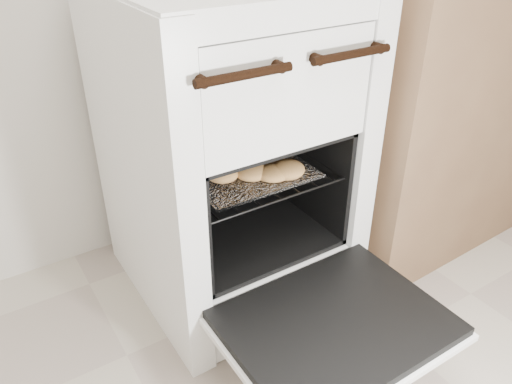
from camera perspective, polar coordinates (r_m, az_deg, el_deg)
stove at (r=1.43m, az=-3.09°, el=4.13°), size 0.59×0.65×0.90m
oven_door at (r=1.24m, az=9.04°, el=-14.81°), size 0.53×0.41×0.04m
oven_rack at (r=1.39m, az=-1.74°, el=2.65°), size 0.43×0.41×0.01m
foil_sheet at (r=1.37m, az=-1.32°, el=2.55°), size 0.33×0.29×0.01m
baked_rolls at (r=1.34m, az=0.08°, el=3.13°), size 0.27×0.32×0.04m
counter at (r=1.90m, az=18.97°, el=10.57°), size 0.98×0.67×0.96m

